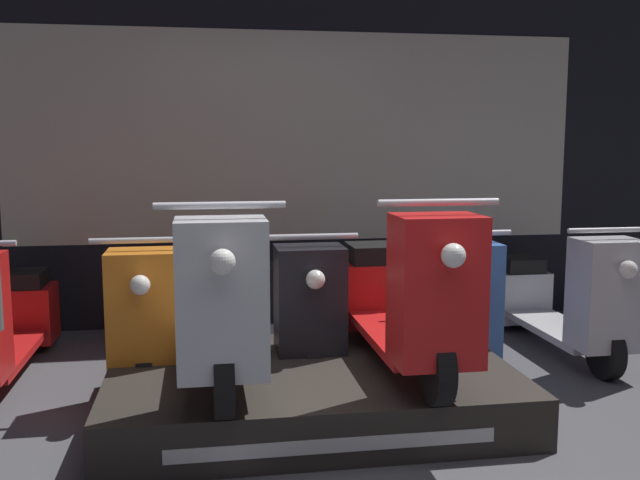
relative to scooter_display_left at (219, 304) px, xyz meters
name	(u,v)px	position (x,y,z in m)	size (l,w,h in m)	color
shop_wall_back	(298,131)	(0.72, 2.16, 0.94)	(8.52, 0.09, 3.20)	black
display_platform	(311,390)	(0.50, 0.05, -0.52)	(2.22, 1.43, 0.27)	#2D2823
scooter_display_left	(219,304)	(0.00, 0.00, 0.00)	(0.57, 1.75, 0.98)	black
scooter_display_right	(401,297)	(1.00, 0.00, 0.00)	(0.57, 1.75, 0.98)	black
scooter_backrow_1	(152,315)	(-0.42, 0.95, -0.27)	(0.57, 1.75, 0.98)	black
scooter_backrow_2	(297,310)	(0.54, 0.95, -0.27)	(0.57, 1.75, 0.98)	black
scooter_backrow_3	(433,304)	(1.50, 0.95, -0.27)	(0.57, 1.75, 0.98)	black
scooter_backrow_4	(560,299)	(2.46, 0.95, -0.27)	(0.57, 1.75, 0.98)	black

